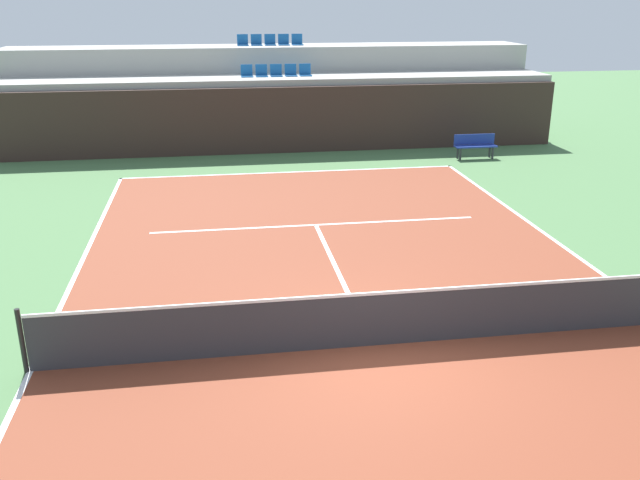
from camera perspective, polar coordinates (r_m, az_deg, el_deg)
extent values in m
plane|color=#477042|center=(11.57, 4.40, -8.79)|extent=(80.00, 80.00, 0.00)
cube|color=brown|center=(11.57, 4.40, -8.77)|extent=(11.00, 24.00, 0.01)
cube|color=white|center=(22.64, -2.44, 5.68)|extent=(11.00, 0.10, 0.00)
cube|color=white|center=(11.71, -23.02, -10.04)|extent=(0.10, 24.00, 0.00)
cube|color=white|center=(17.36, -0.35, 1.27)|extent=(8.26, 0.10, 0.00)
cube|color=white|center=(14.40, 1.54, -2.73)|extent=(0.10, 6.40, 0.00)
cube|color=#33231E|center=(25.42, -3.29, 9.95)|extent=(20.97, 0.30, 2.39)
cube|color=#9E9E99|center=(26.73, -3.59, 10.68)|extent=(20.97, 2.40, 2.62)
cube|color=#9E9E99|center=(29.03, -4.07, 12.35)|extent=(20.97, 2.40, 3.58)
cube|color=#145193|center=(26.47, -6.11, 13.42)|extent=(0.44, 0.44, 0.04)
cube|color=#145193|center=(26.65, -6.15, 13.93)|extent=(0.44, 0.04, 0.40)
cube|color=#145193|center=(26.51, -4.88, 13.47)|extent=(0.44, 0.44, 0.04)
cube|color=#145193|center=(26.68, -4.92, 13.98)|extent=(0.44, 0.04, 0.40)
cube|color=#145193|center=(26.55, -3.65, 13.51)|extent=(0.44, 0.44, 0.04)
cube|color=#145193|center=(26.73, -3.70, 14.02)|extent=(0.44, 0.04, 0.40)
cube|color=#145193|center=(26.61, -2.42, 13.54)|extent=(0.44, 0.44, 0.04)
cube|color=#145193|center=(26.78, -2.48, 14.05)|extent=(0.44, 0.04, 0.40)
cube|color=#145193|center=(26.68, -1.21, 13.57)|extent=(0.44, 0.44, 0.04)
cube|color=#145193|center=(26.85, -1.27, 14.08)|extent=(0.44, 0.04, 0.40)
cube|color=#145193|center=(28.78, -6.45, 15.84)|extent=(0.44, 0.44, 0.04)
cube|color=#145193|center=(28.96, -6.48, 16.30)|extent=(0.44, 0.04, 0.40)
cube|color=#145193|center=(28.81, -5.30, 15.88)|extent=(0.44, 0.44, 0.04)
cube|color=#145193|center=(28.99, -5.34, 16.34)|extent=(0.44, 0.04, 0.40)
cube|color=#145193|center=(28.85, -4.16, 15.92)|extent=(0.44, 0.44, 0.04)
cube|color=#145193|center=(29.03, -4.20, 16.38)|extent=(0.44, 0.04, 0.40)
cube|color=#145193|center=(28.90, -3.02, 15.95)|extent=(0.44, 0.44, 0.04)
cube|color=#145193|center=(29.09, -3.07, 16.41)|extent=(0.44, 0.04, 0.40)
cube|color=#145193|center=(28.96, -1.88, 15.97)|extent=(0.44, 0.44, 0.04)
cube|color=#145193|center=(29.15, -1.94, 16.43)|extent=(0.44, 0.04, 0.40)
cylinder|color=black|center=(11.48, -23.61, -7.72)|extent=(0.08, 0.08, 1.07)
cube|color=#333338|center=(11.36, 4.46, -6.70)|extent=(10.90, 0.02, 0.92)
cube|color=white|center=(11.15, 4.53, -4.47)|extent=(10.90, 0.04, 0.05)
cube|color=navy|center=(25.11, 12.85, 7.64)|extent=(1.50, 0.40, 0.05)
cube|color=navy|center=(25.23, 12.74, 8.21)|extent=(1.50, 0.04, 0.36)
cube|color=#2D2D33|center=(24.82, 11.63, 7.02)|extent=(0.06, 0.06, 0.42)
cube|color=#2D2D33|center=(25.26, 14.20, 7.04)|extent=(0.06, 0.06, 0.42)
cube|color=#2D2D33|center=(25.07, 11.41, 7.17)|extent=(0.06, 0.06, 0.42)
cube|color=#2D2D33|center=(25.51, 13.96, 7.19)|extent=(0.06, 0.06, 0.42)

